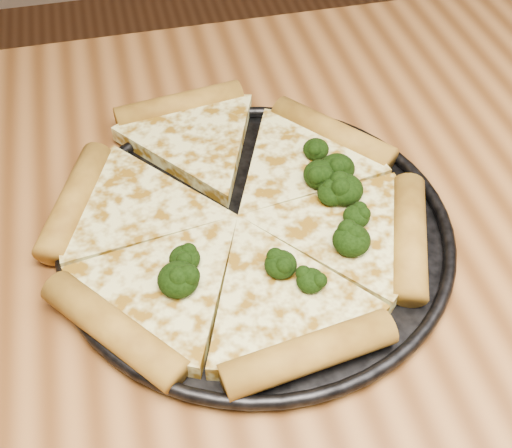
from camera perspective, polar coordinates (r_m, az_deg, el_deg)
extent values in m
cube|color=#945D2D|center=(0.55, 11.36, -8.38)|extent=(1.20, 0.90, 0.04)
cylinder|color=black|center=(0.56, 0.00, -0.90)|extent=(0.32, 0.32, 0.01)
torus|color=black|center=(0.56, 0.00, -0.42)|extent=(0.33, 0.33, 0.01)
cylinder|color=#B2822C|center=(0.64, 6.60, 7.75)|extent=(0.10, 0.12, 0.03)
cylinder|color=#B2822C|center=(0.68, -6.58, 10.06)|extent=(0.13, 0.05, 0.03)
cylinder|color=#B2822C|center=(0.59, -15.27, 1.98)|extent=(0.07, 0.13, 0.03)
cylinder|color=#B2822C|center=(0.50, -12.16, -8.79)|extent=(0.10, 0.12, 0.03)
cylinder|color=#B2822C|center=(0.48, 4.57, -11.03)|extent=(0.13, 0.05, 0.03)
cylinder|color=#B2822C|center=(0.56, 13.04, -1.01)|extent=(0.07, 0.13, 0.03)
ellipsoid|color=black|center=(0.61, 5.17, 6.42)|extent=(0.02, 0.02, 0.02)
ellipsoid|color=black|center=(0.53, 8.20, -1.37)|extent=(0.03, 0.03, 0.02)
ellipsoid|color=black|center=(0.52, -6.14, -2.97)|extent=(0.02, 0.02, 0.02)
ellipsoid|color=black|center=(0.57, 7.59, 2.95)|extent=(0.03, 0.03, 0.02)
ellipsoid|color=black|center=(0.50, 4.71, -4.86)|extent=(0.02, 0.02, 0.02)
ellipsoid|color=black|center=(0.55, 8.61, 0.66)|extent=(0.02, 0.02, 0.02)
ellipsoid|color=black|center=(0.58, 5.55, 4.25)|extent=(0.03, 0.03, 0.02)
ellipsoid|color=black|center=(0.59, 6.99, 4.77)|extent=(0.03, 0.03, 0.02)
ellipsoid|color=black|center=(0.51, 2.13, -3.49)|extent=(0.03, 0.03, 0.02)
ellipsoid|color=black|center=(0.57, 6.57, 2.65)|extent=(0.03, 0.03, 0.02)
ellipsoid|color=black|center=(0.50, -6.69, -4.75)|extent=(0.03, 0.03, 0.02)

